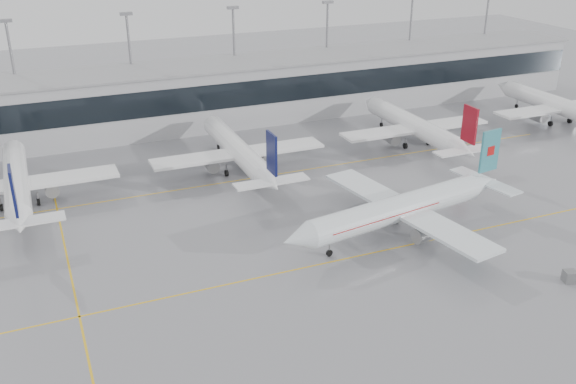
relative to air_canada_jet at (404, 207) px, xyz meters
name	(u,v)px	position (x,y,z in m)	size (l,w,h in m)	color
ground	(325,263)	(-13.59, -3.48, -3.85)	(320.00, 320.00, 0.00)	gray
taxi_line_main	(325,263)	(-13.59, -3.48, -3.85)	(120.00, 0.25, 0.01)	yellow
taxi_line_north	(246,179)	(-13.59, 26.52, -3.85)	(120.00, 0.25, 0.01)	yellow
taxi_line_cross	(67,255)	(-43.59, 11.52, -3.85)	(0.25, 60.00, 0.01)	yellow
terminal	(194,96)	(-13.59, 58.52, 2.15)	(180.00, 15.00, 12.00)	#AAAAAE
terminal_glass	(203,99)	(-13.59, 50.97, 3.65)	(180.00, 0.20, 5.00)	black
terminal_roof	(192,66)	(-13.59, 58.52, 8.35)	(182.00, 16.00, 0.40)	gray
light_masts	(184,55)	(-13.59, 64.52, 9.49)	(156.40, 1.00, 22.60)	gray
air_canada_jet	(404,207)	(0.00, 0.00, 0.00)	(37.93, 31.00, 12.09)	white
parked_jet_b	(16,182)	(-48.59, 30.21, -0.14)	(29.64, 36.96, 11.72)	white
parked_jet_c	(238,151)	(-13.59, 30.21, -0.14)	(29.64, 36.96, 11.72)	white
parked_jet_d	(415,126)	(21.41, 30.21, -0.14)	(29.64, 36.96, 11.72)	white
parked_jet_e	(558,106)	(56.41, 30.21, -0.14)	(29.64, 36.96, 11.72)	white
gse_unit	(570,276)	(11.67, -18.84, -3.12)	(1.47, 1.37, 1.47)	slate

